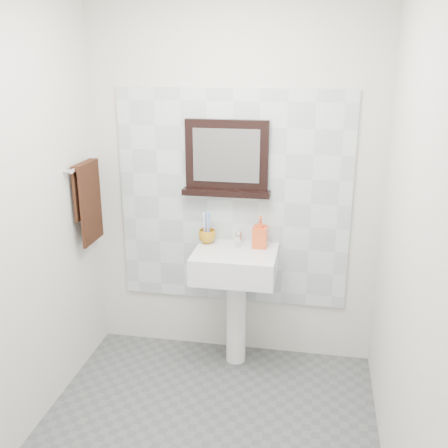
{
  "coord_description": "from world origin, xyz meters",
  "views": [
    {
      "loc": [
        0.57,
        -2.35,
        2.11
      ],
      "look_at": [
        0.04,
        0.55,
        1.15
      ],
      "focal_mm": 42.0,
      "sensor_mm": 36.0,
      "label": 1
    }
  ],
  "objects_px": {
    "soap_dispenser": "(260,232)",
    "framed_mirror": "(227,160)",
    "pedestal_sink": "(235,276)",
    "toothbrush_cup": "(207,236)",
    "hand_towel": "(88,196)"
  },
  "relations": [
    {
      "from": "soap_dispenser",
      "to": "framed_mirror",
      "type": "distance_m",
      "value": 0.53
    },
    {
      "from": "pedestal_sink",
      "to": "soap_dispenser",
      "type": "bearing_deg",
      "value": 33.82
    },
    {
      "from": "toothbrush_cup",
      "to": "framed_mirror",
      "type": "xyz_separation_m",
      "value": [
        0.13,
        0.07,
        0.53
      ]
    },
    {
      "from": "pedestal_sink",
      "to": "framed_mirror",
      "type": "xyz_separation_m",
      "value": [
        -0.09,
        0.19,
        0.76
      ]
    },
    {
      "from": "pedestal_sink",
      "to": "soap_dispenser",
      "type": "distance_m",
      "value": 0.34
    },
    {
      "from": "pedestal_sink",
      "to": "toothbrush_cup",
      "type": "xyz_separation_m",
      "value": [
        -0.22,
        0.12,
        0.23
      ]
    },
    {
      "from": "toothbrush_cup",
      "to": "soap_dispenser",
      "type": "height_order",
      "value": "soap_dispenser"
    },
    {
      "from": "toothbrush_cup",
      "to": "soap_dispenser",
      "type": "distance_m",
      "value": 0.38
    },
    {
      "from": "pedestal_sink",
      "to": "soap_dispenser",
      "type": "relative_size",
      "value": 4.48
    },
    {
      "from": "toothbrush_cup",
      "to": "soap_dispenser",
      "type": "xyz_separation_m",
      "value": [
        0.37,
        -0.02,
        0.06
      ]
    },
    {
      "from": "soap_dispenser",
      "to": "framed_mirror",
      "type": "xyz_separation_m",
      "value": [
        -0.24,
        0.08,
        0.47
      ]
    },
    {
      "from": "hand_towel",
      "to": "pedestal_sink",
      "type": "bearing_deg",
      "value": 2.89
    },
    {
      "from": "pedestal_sink",
      "to": "framed_mirror",
      "type": "distance_m",
      "value": 0.79
    },
    {
      "from": "toothbrush_cup",
      "to": "framed_mirror",
      "type": "relative_size",
      "value": 0.2
    },
    {
      "from": "framed_mirror",
      "to": "hand_towel",
      "type": "height_order",
      "value": "framed_mirror"
    }
  ]
}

